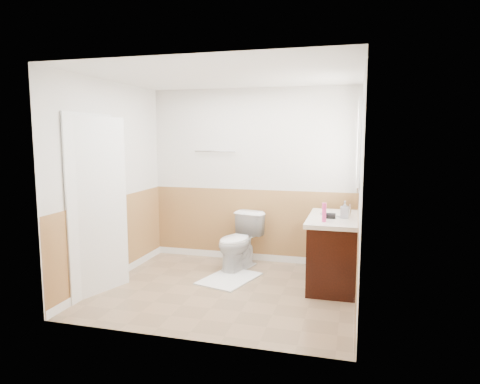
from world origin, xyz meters
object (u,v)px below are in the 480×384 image
(toilet, at_px, (239,242))
(lotion_bottle, at_px, (324,212))
(soap_dispenser, at_px, (345,210))
(vanity_cabinet, at_px, (333,253))
(bath_mat, at_px, (229,279))

(toilet, relative_size, lotion_bottle, 3.49)
(lotion_bottle, relative_size, soap_dispenser, 1.06)
(toilet, xyz_separation_m, vanity_cabinet, (1.28, -0.30, 0.02))
(vanity_cabinet, bearing_deg, lotion_bottle, -106.03)
(lotion_bottle, bearing_deg, bath_mat, 171.02)
(bath_mat, height_order, vanity_cabinet, vanity_cabinet)
(vanity_cabinet, height_order, soap_dispenser, soap_dispenser)
(vanity_cabinet, bearing_deg, bath_mat, -172.85)
(toilet, xyz_separation_m, soap_dispenser, (1.40, -0.36, 0.57))
(toilet, height_order, lotion_bottle, lotion_bottle)
(toilet, distance_m, vanity_cabinet, 1.32)
(bath_mat, height_order, soap_dispenser, soap_dispenser)
(vanity_cabinet, distance_m, lotion_bottle, 0.67)
(toilet, height_order, vanity_cabinet, vanity_cabinet)
(bath_mat, relative_size, lotion_bottle, 3.64)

